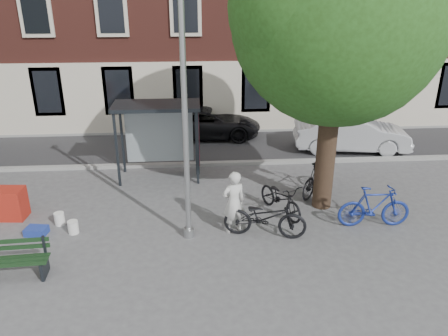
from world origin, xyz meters
TOP-DOWN VIEW (x-y plane):
  - ground at (0.00, 0.00)m, footprint 90.00×90.00m
  - road at (0.00, 7.00)m, footprint 40.00×4.00m
  - curb_near at (0.00, 5.00)m, footprint 40.00×0.25m
  - curb_far at (0.00, 9.00)m, footprint 40.00×0.25m
  - lamppost at (0.00, 0.00)m, footprint 0.28×0.35m
  - tree_right at (4.01, 1.38)m, footprint 5.76×5.60m
  - bus_shelter at (-0.61, 4.11)m, footprint 2.85×1.45m
  - painter at (1.20, 0.17)m, footprint 0.74×0.60m
  - bench at (-3.99, -1.44)m, footprint 1.67×0.63m
  - bike_a at (2.00, -0.12)m, footprint 2.29×1.24m
  - bike_b at (5.06, 0.19)m, footprint 2.00×0.64m
  - bike_c at (2.66, 1.11)m, footprint 1.41×1.99m
  - bike_d at (4.09, 2.32)m, footprint 1.73×1.82m
  - car_dark at (0.81, 8.40)m, footprint 4.73×2.36m
  - car_silver at (6.51, 6.21)m, footprint 4.69×2.19m
  - red_stand at (-5.11, 1.40)m, footprint 0.94×0.66m
  - blue_crate at (-4.08, 0.40)m, footprint 0.61×0.49m
  - bucket_a at (-3.59, 0.89)m, footprint 0.29×0.29m
  - bucket_b at (-3.10, 0.40)m, footprint 0.36×0.36m
  - notice_sign at (4.33, 2.18)m, footprint 0.33×0.16m

SIDE VIEW (x-z plane):
  - ground at x=0.00m, z-range 0.00..0.00m
  - road at x=0.00m, z-range 0.00..0.01m
  - curb_near at x=0.00m, z-range 0.00..0.12m
  - curb_far at x=0.00m, z-range 0.00..0.12m
  - blue_crate at x=-4.08m, z-range 0.00..0.20m
  - bucket_a at x=-3.59m, z-range 0.00..0.36m
  - bucket_b at x=-3.10m, z-range 0.00..0.36m
  - bench at x=-3.99m, z-range -0.03..0.81m
  - red_stand at x=-5.11m, z-range 0.00..0.90m
  - bike_c at x=2.66m, z-range 0.00..0.99m
  - bike_a at x=2.00m, z-range 0.00..1.14m
  - bike_d at x=4.09m, z-range 0.00..1.18m
  - bike_b at x=5.06m, z-range 0.00..1.19m
  - car_dark at x=0.81m, z-range 0.00..1.29m
  - car_silver at x=6.51m, z-range 0.00..1.49m
  - painter at x=1.20m, z-range 0.00..1.76m
  - notice_sign at x=4.33m, z-range 0.45..2.43m
  - bus_shelter at x=-0.61m, z-range 0.61..3.23m
  - lamppost at x=0.00m, z-range -0.27..5.84m
  - tree_right at x=4.01m, z-range 1.52..9.72m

